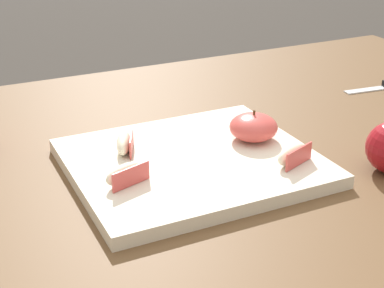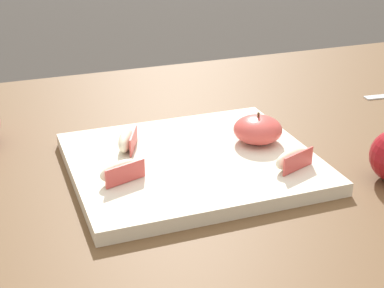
% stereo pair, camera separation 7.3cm
% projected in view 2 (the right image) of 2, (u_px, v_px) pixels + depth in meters
% --- Properties ---
extents(dining_table, '(1.43, 0.91, 0.75)m').
position_uv_depth(dining_table, '(220.00, 202.00, 0.95)').
color(dining_table, brown).
rests_on(dining_table, ground_plane).
extents(cutting_board, '(0.34, 0.30, 0.02)m').
position_uv_depth(cutting_board, '(192.00, 163.00, 0.84)').
color(cutting_board, beige).
rests_on(cutting_board, dining_table).
extents(apple_half_skin_up, '(0.07, 0.07, 0.05)m').
position_uv_depth(apple_half_skin_up, '(258.00, 129.00, 0.88)').
color(apple_half_skin_up, '#D14C47').
rests_on(apple_half_skin_up, cutting_board).
extents(apple_wedge_front, '(0.07, 0.04, 0.03)m').
position_uv_depth(apple_wedge_front, '(121.00, 171.00, 0.77)').
color(apple_wedge_front, '#F4EACC').
rests_on(apple_wedge_front, cutting_board).
extents(apple_wedge_near_knife, '(0.07, 0.04, 0.03)m').
position_uv_depth(apple_wedge_near_knife, '(292.00, 159.00, 0.80)').
color(apple_wedge_near_knife, '#F4EACC').
rests_on(apple_wedge_near_knife, cutting_board).
extents(apple_wedge_left, '(0.05, 0.07, 0.03)m').
position_uv_depth(apple_wedge_left, '(127.00, 140.00, 0.86)').
color(apple_wedge_left, '#F4EACC').
rests_on(apple_wedge_left, cutting_board).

